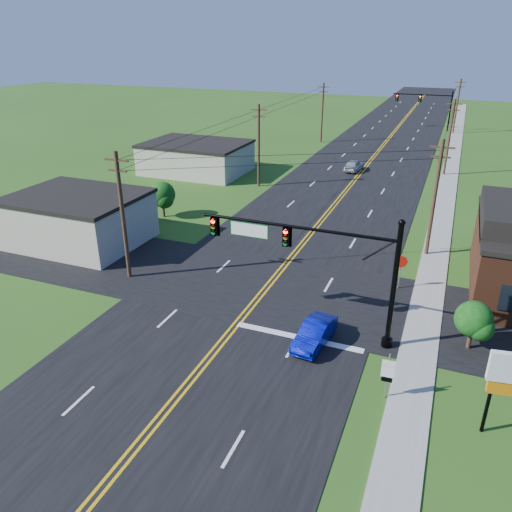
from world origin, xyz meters
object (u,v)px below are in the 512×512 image
at_px(blue_car, 315,334).
at_px(stop_sign, 401,265).
at_px(signal_mast_main, 312,256).
at_px(route_sign, 388,373).
at_px(signal_mast_far, 425,103).

distance_m(blue_car, stop_sign, 9.29).
bearing_deg(blue_car, stop_sign, 74.23).
bearing_deg(blue_car, signal_mast_main, 124.68).
relative_size(signal_mast_main, blue_car, 2.89).
bearing_deg(signal_mast_main, route_sign, -41.00).
bearing_deg(blue_car, route_sign, -29.11).
distance_m(signal_mast_main, route_sign, 7.43).
relative_size(blue_car, route_sign, 1.57).
relative_size(blue_car, stop_sign, 1.60).
distance_m(signal_mast_main, signal_mast_far, 72.00).
relative_size(signal_mast_far, route_sign, 4.42).
bearing_deg(route_sign, stop_sign, 91.01).
xyz_separation_m(signal_mast_main, signal_mast_far, (0.10, 72.00, -0.20)).
distance_m(signal_mast_far, stop_sign, 64.91).
distance_m(signal_mast_far, route_sign, 76.59).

